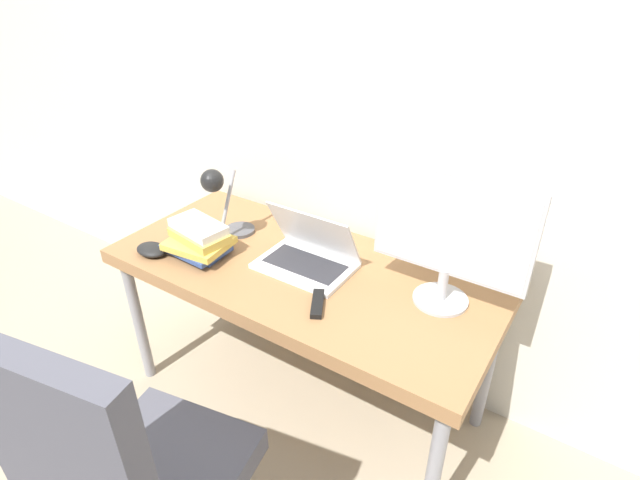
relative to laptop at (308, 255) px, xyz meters
name	(u,v)px	position (x,y,z in m)	size (l,w,h in m)	color
ground_plane	(256,452)	(-0.01, -0.38, -0.78)	(12.00, 12.00, 0.00)	tan
wall_back	(359,100)	(-0.01, 0.39, 0.52)	(8.00, 0.05, 2.60)	beige
desk	(301,280)	(-0.01, -0.03, -0.11)	(1.56, 0.71, 0.73)	#996B42
laptop	(308,255)	(0.00, 0.00, 0.00)	(0.37, 0.25, 0.24)	silver
monitor	(451,234)	(0.53, 0.07, 0.23)	(0.54, 0.20, 0.49)	#B7B7BC
desk_lamp	(220,196)	(-0.41, -0.04, 0.17)	(0.13, 0.24, 0.34)	#4C4C51
office_chair	(127,478)	(0.06, -0.96, -0.19)	(0.57, 0.59, 1.13)	black
book_stack	(199,240)	(-0.42, -0.17, 0.02)	(0.28, 0.22, 0.14)	#334C8C
tv_remote	(317,304)	(0.18, -0.20, -0.04)	(0.11, 0.15, 0.02)	black
game_controller	(152,250)	(-0.59, -0.28, -0.03)	(0.14, 0.10, 0.04)	black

